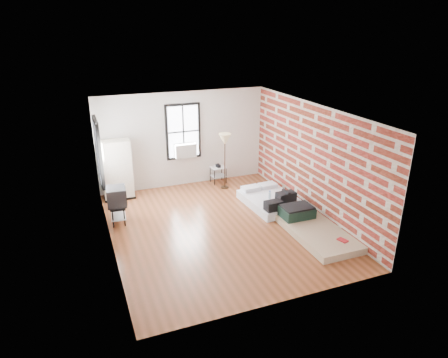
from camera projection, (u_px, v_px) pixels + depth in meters
name	position (u px, v px, depth m)	size (l,w,h in m)	color
ground	(219.00, 227.00, 9.62)	(6.00, 6.00, 0.00)	brown
room_shell	(223.00, 153.00, 9.38)	(5.02, 6.02, 2.80)	silver
mattress_main	(272.00, 200.00, 10.71)	(1.36, 1.78, 0.55)	white
mattress_bare	(313.00, 228.00, 9.29)	(1.11, 2.10, 0.45)	tan
wardrobe	(117.00, 170.00, 10.94)	(0.85, 0.50, 1.66)	black
side_table	(218.00, 170.00, 12.17)	(0.48, 0.40, 0.59)	black
floor_lamp	(225.00, 142.00, 11.40)	(0.36, 0.36, 1.66)	#321F10
tv_stand	(117.00, 198.00, 9.64)	(0.50, 0.67, 0.91)	black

